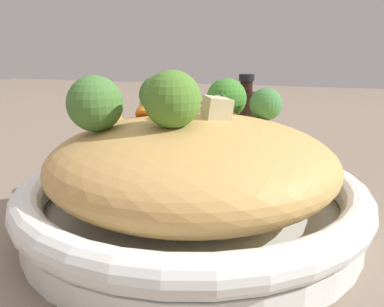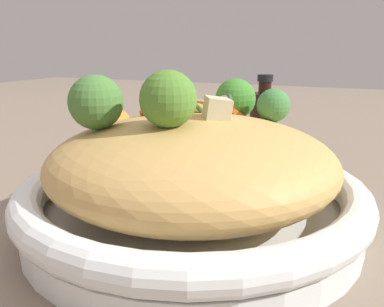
% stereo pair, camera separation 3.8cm
% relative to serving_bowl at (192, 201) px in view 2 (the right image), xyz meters
% --- Properties ---
extents(ground_plane, '(3.00, 3.00, 0.00)m').
position_rel_serving_bowl_xyz_m(ground_plane, '(0.00, 0.00, -0.03)').
color(ground_plane, '#7C6C5A').
extents(serving_bowl, '(0.33, 0.33, 0.05)m').
position_rel_serving_bowl_xyz_m(serving_bowl, '(0.00, 0.00, 0.00)').
color(serving_bowl, white).
rests_on(serving_bowl, ground_plane).
extents(noodle_heap, '(0.27, 0.27, 0.10)m').
position_rel_serving_bowl_xyz_m(noodle_heap, '(-0.00, -0.00, 0.04)').
color(noodle_heap, tan).
rests_on(noodle_heap, serving_bowl).
extents(broccoli_florets, '(0.20, 0.19, 0.07)m').
position_rel_serving_bowl_xyz_m(broccoli_florets, '(-0.02, -0.03, 0.09)').
color(broccoli_florets, '#A3BC72').
rests_on(broccoli_florets, serving_bowl).
extents(carrot_coins, '(0.10, 0.14, 0.03)m').
position_rel_serving_bowl_xyz_m(carrot_coins, '(-0.05, -0.03, 0.08)').
color(carrot_coins, orange).
rests_on(carrot_coins, serving_bowl).
extents(zucchini_slices, '(0.08, 0.07, 0.04)m').
position_rel_serving_bowl_xyz_m(zucchini_slices, '(-0.05, -0.01, 0.08)').
color(zucchini_slices, beige).
rests_on(zucchini_slices, serving_bowl).
extents(chicken_chunks, '(0.10, 0.12, 0.04)m').
position_rel_serving_bowl_xyz_m(chicken_chunks, '(-0.05, -0.03, 0.08)').
color(chicken_chunks, beige).
rests_on(chicken_chunks, serving_bowl).
extents(soy_sauce_bottle, '(0.04, 0.04, 0.13)m').
position_rel_serving_bowl_xyz_m(soy_sauce_bottle, '(-0.28, 0.00, 0.03)').
color(soy_sauce_bottle, black).
rests_on(soy_sauce_bottle, ground_plane).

